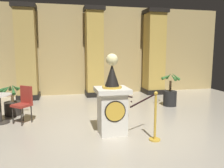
{
  "coord_description": "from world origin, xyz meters",
  "views": [
    {
      "loc": [
        -1.41,
        -4.83,
        1.88
      ],
      "look_at": [
        -0.28,
        0.06,
        1.14
      ],
      "focal_mm": 36.53,
      "sensor_mm": 36.0,
      "label": 1
    }
  ],
  "objects": [
    {
      "name": "cafe_chair_red",
      "position": [
        -2.34,
        1.32,
        0.57
      ],
      "size": [
        0.56,
        0.56,
        0.96
      ],
      "color": "black",
      "rests_on": "ground_plane"
    },
    {
      "name": "back_wall",
      "position": [
        0.0,
        5.03,
        1.87
      ],
      "size": [
        11.84,
        0.16,
        3.73
      ],
      "primitive_type": "cube",
      "color": "tan",
      "rests_on": "ground_plane"
    },
    {
      "name": "potted_palm_left",
      "position": [
        -2.77,
        2.14,
        0.32
      ],
      "size": [
        0.76,
        0.7,
        0.96
      ],
      "color": "#2D2823",
      "rests_on": "ground_plane"
    },
    {
      "name": "velvet_rope",
      "position": [
        0.2,
        0.1,
        0.79
      ],
      "size": [
        1.0,
        1.01,
        0.22
      ],
      "color": "black"
    },
    {
      "name": "cafe_table",
      "position": [
        -2.94,
        1.41,
        0.49
      ],
      "size": [
        0.61,
        0.61,
        0.76
      ],
      "color": "#332D28",
      "rests_on": "ground_plane"
    },
    {
      "name": "potted_palm_right",
      "position": [
        2.24,
        2.14,
        0.36
      ],
      "size": [
        0.73,
        0.73,
        1.16
      ],
      "color": "black",
      "rests_on": "ground_plane"
    },
    {
      "name": "pedestal_clock",
      "position": [
        -0.28,
        0.05,
        0.69
      ],
      "size": [
        0.74,
        0.74,
        1.81
      ],
      "color": "silver",
      "rests_on": "ground_plane"
    },
    {
      "name": "column_right",
      "position": [
        2.62,
        4.44,
        1.78
      ],
      "size": [
        0.9,
        0.9,
        3.58
      ],
      "color": "black",
      "rests_on": "ground_plane"
    },
    {
      "name": "stanchion_far",
      "position": [
        -0.11,
        0.76,
        0.36
      ],
      "size": [
        0.24,
        0.24,
        1.03
      ],
      "color": "gold",
      "rests_on": "ground_plane"
    },
    {
      "name": "column_left",
      "position": [
        -2.62,
        4.44,
        1.78
      ],
      "size": [
        0.86,
        0.86,
        3.58
      ],
      "color": "black",
      "rests_on": "ground_plane"
    },
    {
      "name": "column_centre_rear",
      "position": [
        0.0,
        4.44,
        1.78
      ],
      "size": [
        0.8,
        0.8,
        3.58
      ],
      "color": "black",
      "rests_on": "ground_plane"
    },
    {
      "name": "stanchion_near",
      "position": [
        0.5,
        -0.57,
        0.37
      ],
      "size": [
        0.24,
        0.24,
        1.05
      ],
      "color": "gold",
      "rests_on": "ground_plane"
    },
    {
      "name": "ground_plane",
      "position": [
        0.0,
        0.0,
        0.0
      ],
      "size": [
        11.84,
        11.84,
        0.0
      ],
      "primitive_type": "plane",
      "color": "#B2A893"
    }
  ]
}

